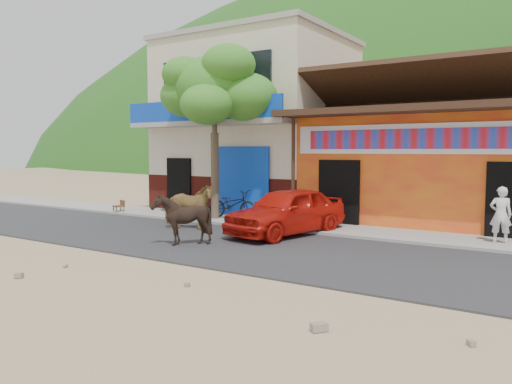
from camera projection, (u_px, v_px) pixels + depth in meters
ground at (220, 272)px, 10.32m from camera, size 120.00×120.00×0.00m
road at (281, 251)px, 12.41m from camera, size 60.00×5.00×0.04m
sidewalk at (338, 230)px, 15.33m from camera, size 60.00×2.00×0.12m
dance_club at (438, 171)px, 17.45m from camera, size 8.00×6.00×3.60m
cafe_building at (258, 127)px, 21.37m from camera, size 7.00×6.00×7.00m
tree at (215, 133)px, 17.40m from camera, size 3.00×3.00×6.00m
cow_tan at (188, 207)px, 15.58m from camera, size 1.85×1.35×1.42m
cow_dark at (182, 219)px, 12.98m from camera, size 1.33×1.20×1.37m
red_car at (286, 211)px, 14.60m from camera, size 2.46×4.34×1.39m
scooter at (232, 204)px, 17.46m from camera, size 1.96×0.81×1.01m
pedestrian at (501, 215)px, 12.86m from camera, size 0.60×0.46×1.46m
cafe_chair_left at (118, 201)px, 19.58m from camera, size 0.48×0.48×0.81m
cafe_chair_right at (181, 203)px, 18.19m from camera, size 0.53×0.53×0.95m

